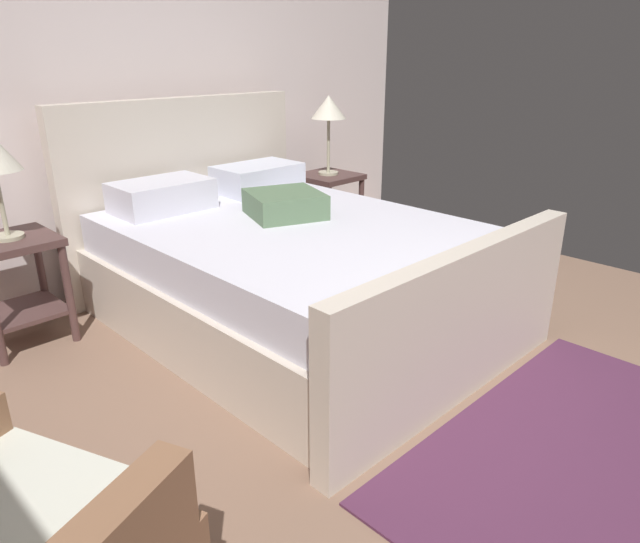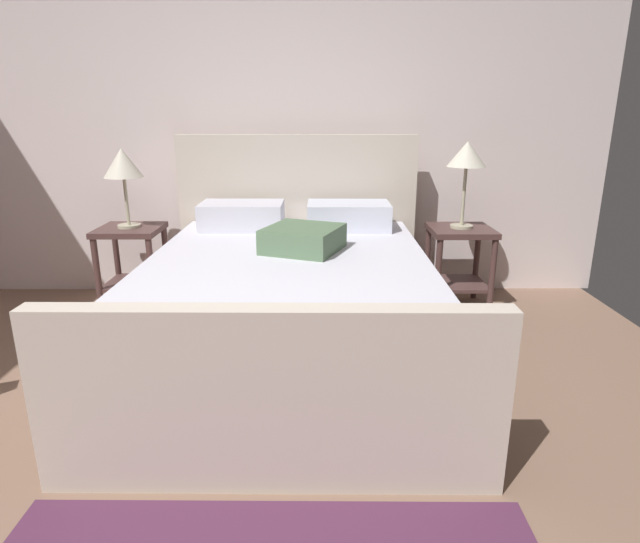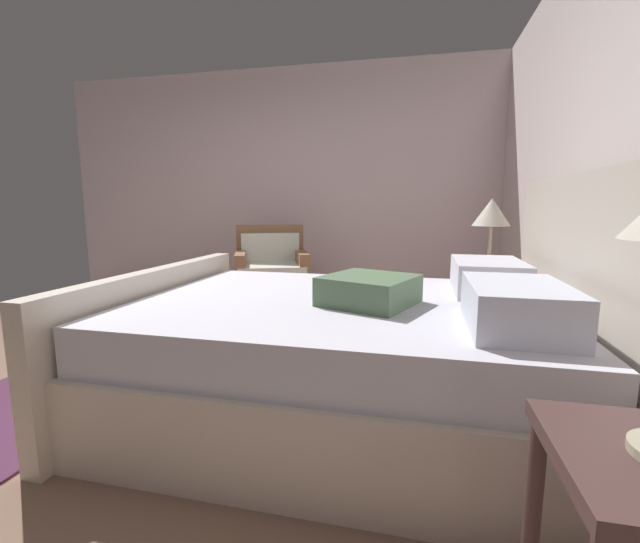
% 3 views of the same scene
% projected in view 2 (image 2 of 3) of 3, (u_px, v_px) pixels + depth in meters
% --- Properties ---
extents(wall_back, '(5.35, 0.12, 2.73)m').
position_uv_depth(wall_back, '(260.00, 116.00, 4.00)').
color(wall_back, silver).
rests_on(wall_back, ground).
extents(bed, '(1.78, 2.32, 1.24)m').
position_uv_depth(bed, '(290.00, 299.00, 3.05)').
color(bed, beige).
rests_on(bed, ground).
extents(nightstand_right, '(0.44, 0.44, 0.60)m').
position_uv_depth(nightstand_right, '(459.00, 254.00, 3.83)').
color(nightstand_right, '#4E3432').
rests_on(nightstand_right, ground).
extents(table_lamp_right, '(0.27, 0.27, 0.60)m').
position_uv_depth(table_lamp_right, '(467.00, 158.00, 3.63)').
color(table_lamp_right, '#B7B293').
rests_on(table_lamp_right, nightstand_right).
extents(nightstand_left, '(0.44, 0.44, 0.60)m').
position_uv_depth(nightstand_left, '(132.00, 254.00, 3.84)').
color(nightstand_left, '#4E3432').
rests_on(nightstand_left, ground).
extents(table_lamp_left, '(0.27, 0.27, 0.56)m').
position_uv_depth(table_lamp_left, '(123.00, 165.00, 3.66)').
color(table_lamp_left, '#B7B293').
rests_on(table_lamp_left, nightstand_left).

